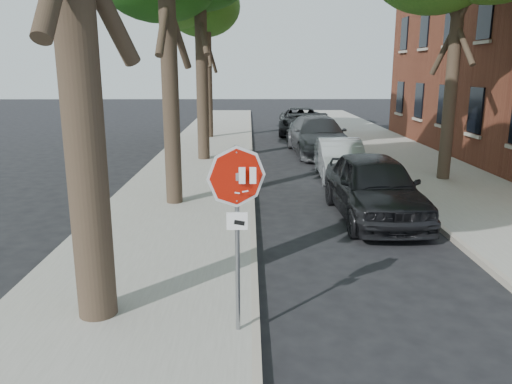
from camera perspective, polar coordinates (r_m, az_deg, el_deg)
ground at (r=7.35m, az=3.65°, el=-16.14°), size 120.00×120.00×0.00m
sidewalk_left at (r=18.80m, az=-6.78°, el=2.61°), size 4.00×55.00×0.12m
sidewalk_right at (r=19.81m, az=18.50°, el=2.56°), size 4.00×55.00×0.12m
curb_left at (r=18.70m, az=-0.52°, el=2.66°), size 0.12×55.00×0.13m
curb_right at (r=19.23m, az=12.72°, el=2.63°), size 0.12×55.00×0.13m
stop_sign at (r=6.56m, az=-2.19°, el=-1.39°), size 0.76×0.34×2.61m
tree_far at (r=27.78m, az=-5.69°, el=21.03°), size 5.29×4.91×9.33m
car_a at (r=12.87m, az=13.33°, el=0.61°), size 2.04×4.84×1.63m
car_b at (r=17.46m, az=9.59°, el=3.72°), size 1.58×4.17×1.36m
car_c at (r=22.51m, az=7.05°, el=6.41°), size 2.67×5.83×1.65m
car_d at (r=29.51m, az=5.15°, el=8.06°), size 2.91×5.67×1.53m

